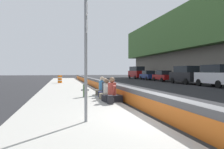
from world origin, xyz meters
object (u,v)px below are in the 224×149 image
(construction_barrel, at_px, (60,79))
(route_sign_post, at_px, (86,52))
(seated_person_rear, at_px, (105,91))
(backpack, at_px, (110,100))
(seated_person_foreground, at_px, (112,94))
(parked_car_fourth, at_px, (186,75))
(seated_person_middle, at_px, (107,93))
(parked_car_midline, at_px, (163,76))
(seated_person_far, at_px, (102,89))
(parked_car_far, at_px, (148,75))
(parked_car_third, at_px, (216,75))
(fire_hydrant, at_px, (85,89))
(parked_car_farther, at_px, (137,72))

(construction_barrel, bearing_deg, route_sign_post, -177.58)
(seated_person_rear, height_order, backpack, seated_person_rear)
(seated_person_foreground, bearing_deg, parked_car_fourth, -42.44)
(route_sign_post, distance_m, parked_car_fourth, 23.31)
(seated_person_middle, xyz_separation_m, parked_car_midline, (19.51, -13.14, 0.39))
(seated_person_foreground, height_order, seated_person_far, seated_person_foreground)
(backpack, relative_size, construction_barrel, 0.42)
(seated_person_middle, height_order, construction_barrel, seated_person_middle)
(construction_barrel, height_order, parked_car_far, parked_car_far)
(parked_car_third, bearing_deg, fire_hydrant, 114.56)
(parked_car_fourth, bearing_deg, route_sign_post, 140.93)
(construction_barrel, height_order, parked_car_fourth, parked_car_fourth)
(parked_car_third, distance_m, parked_car_midline, 12.00)
(seated_person_rear, height_order, parked_car_fourth, parked_car_fourth)
(backpack, bearing_deg, parked_car_midline, -32.00)
(seated_person_far, bearing_deg, route_sign_post, 165.64)
(fire_hydrant, distance_m, seated_person_far, 1.45)
(seated_person_middle, bearing_deg, fire_hydrant, 44.36)
(route_sign_post, bearing_deg, seated_person_rear, -16.52)
(backpack, bearing_deg, seated_person_far, -4.95)
(fire_hydrant, relative_size, parked_car_farther, 0.17)
(parked_car_third, xyz_separation_m, parked_car_fourth, (5.56, -0.00, 0.00))
(parked_car_farther, bearing_deg, route_sign_post, 158.00)
(parked_car_far, xyz_separation_m, parked_car_farther, (5.95, 0.08, 0.49))
(route_sign_post, bearing_deg, seated_person_far, -14.36)
(parked_car_fourth, distance_m, parked_car_far, 12.25)
(fire_hydrant, bearing_deg, route_sign_post, 174.17)
(seated_person_rear, bearing_deg, route_sign_post, 163.48)
(parked_car_farther, bearing_deg, parked_car_fourth, -179.93)
(seated_person_middle, relative_size, parked_car_fourth, 0.22)
(parked_car_far, bearing_deg, parked_car_fourth, 179.71)
(parked_car_midline, xyz_separation_m, parked_car_far, (5.81, 0.08, 0.00))
(seated_person_rear, distance_m, construction_barrel, 15.39)
(seated_person_far, height_order, backpack, seated_person_far)
(seated_person_rear, distance_m, parked_car_fourth, 17.65)
(route_sign_post, xyz_separation_m, parked_car_far, (30.33, -14.74, -1.35))
(seated_person_middle, height_order, backpack, seated_person_middle)
(seated_person_far, relative_size, parked_car_third, 0.24)
(seated_person_foreground, xyz_separation_m, parked_car_far, (26.42, -13.03, 0.35))
(seated_person_rear, distance_m, parked_car_farther, 32.86)
(seated_person_middle, bearing_deg, seated_person_far, -2.97)
(parked_car_fourth, bearing_deg, fire_hydrant, 130.46)
(parked_car_midline, relative_size, parked_car_far, 1.00)
(seated_person_rear, bearing_deg, parked_car_farther, -23.05)
(fire_hydrant, xyz_separation_m, parked_car_third, (6.42, -14.05, 0.60))
(construction_barrel, bearing_deg, seated_person_middle, -170.95)
(construction_barrel, bearing_deg, parked_car_fourth, -101.32)
(parked_car_third, bearing_deg, seated_person_rear, 116.68)
(seated_person_far, xyz_separation_m, backpack, (-3.85, 0.33, -0.16))
(fire_hydrant, bearing_deg, backpack, -164.46)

